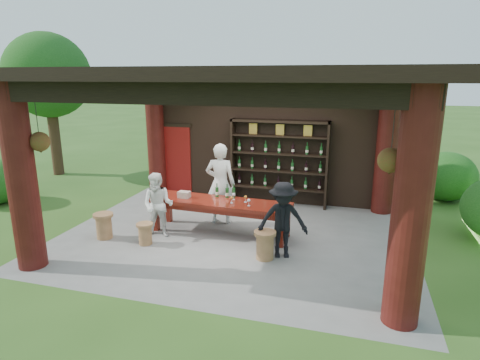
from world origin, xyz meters
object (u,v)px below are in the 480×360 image
(tasting_table, at_px, (220,206))
(guest_man, at_px, (283,220))
(guest_woman, at_px, (158,205))
(stool_far_left, at_px, (104,225))
(napkin_basket, at_px, (184,195))
(stool_near_right, at_px, (265,244))
(stool_near_left, at_px, (145,233))
(wine_shelf, at_px, (279,163))
(host, at_px, (220,184))

(tasting_table, relative_size, guest_man, 2.12)
(guest_woman, xyz_separation_m, guest_man, (2.74, -0.27, 0.04))
(stool_far_left, bearing_deg, guest_woman, 21.67)
(napkin_basket, bearing_deg, stool_near_right, -25.51)
(guest_man, distance_m, napkin_basket, 2.49)
(tasting_table, height_order, stool_near_left, tasting_table)
(tasting_table, relative_size, stool_near_left, 6.92)
(wine_shelf, bearing_deg, stool_near_right, -83.41)
(stool_near_left, relative_size, guest_man, 0.31)
(stool_near_left, xyz_separation_m, stool_far_left, (-1.00, 0.05, 0.05))
(stool_near_left, distance_m, guest_woman, 0.67)
(wine_shelf, bearing_deg, host, -120.43)
(guest_woman, height_order, guest_man, guest_man)
(wine_shelf, distance_m, tasting_table, 2.61)
(stool_near_left, distance_m, host, 2.10)
(host, relative_size, guest_woman, 1.35)
(stool_far_left, bearing_deg, guest_man, 2.35)
(stool_near_right, bearing_deg, guest_woman, 169.25)
(stool_near_left, height_order, stool_near_right, stool_near_right)
(tasting_table, xyz_separation_m, napkin_basket, (-0.84, 0.00, 0.19))
(wine_shelf, xyz_separation_m, stool_near_left, (-2.13, -3.41, -0.90))
(wine_shelf, height_order, tasting_table, wine_shelf)
(wine_shelf, distance_m, stool_near_left, 4.12)
(guest_woman, bearing_deg, stool_near_left, -106.23)
(tasting_table, bearing_deg, wine_shelf, 70.99)
(stool_far_left, xyz_separation_m, host, (2.09, 1.60, 0.66))
(stool_far_left, xyz_separation_m, guest_man, (3.82, 0.16, 0.45))
(stool_near_left, bearing_deg, tasting_table, 37.46)
(stool_near_left, height_order, guest_man, guest_man)
(stool_near_left, height_order, host, host)
(guest_man, bearing_deg, stool_near_left, 169.31)
(wine_shelf, xyz_separation_m, tasting_table, (-0.83, -2.42, -0.51))
(stool_near_left, distance_m, guest_man, 2.87)
(stool_near_left, bearing_deg, napkin_basket, 65.60)
(stool_near_left, bearing_deg, host, 56.38)
(tasting_table, xyz_separation_m, host, (-0.21, 0.65, 0.32))
(tasting_table, relative_size, guest_woman, 2.24)
(stool_far_left, xyz_separation_m, guest_woman, (1.08, 0.43, 0.41))
(tasting_table, bearing_deg, stool_near_left, -142.54)
(stool_near_left, distance_m, napkin_basket, 1.24)
(stool_near_right, bearing_deg, wine_shelf, 96.59)
(stool_far_left, height_order, host, host)
(tasting_table, relative_size, stool_far_left, 5.69)
(stool_far_left, height_order, guest_woman, guest_woman)
(wine_shelf, distance_m, stool_near_right, 3.53)
(tasting_table, height_order, guest_man, guest_man)
(wine_shelf, relative_size, guest_man, 1.74)
(wine_shelf, height_order, stool_near_left, wine_shelf)
(tasting_table, relative_size, stool_near_right, 5.69)
(wine_shelf, bearing_deg, napkin_basket, -124.82)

